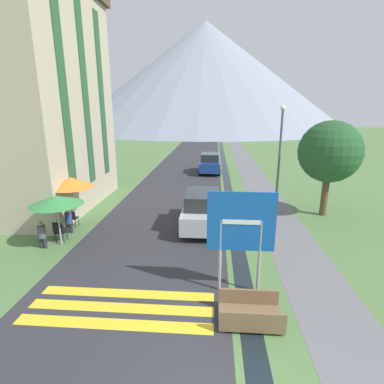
{
  "coord_description": "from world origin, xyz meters",
  "views": [
    {
      "loc": [
        0.14,
        -4.6,
        5.61
      ],
      "look_at": [
        -0.95,
        10.0,
        1.57
      ],
      "focal_mm": 28.0,
      "sensor_mm": 36.0,
      "label": 1
    }
  ],
  "objects_px": {
    "parked_car_far": "(210,163)",
    "tree_by_path": "(330,152)",
    "hotel_building": "(41,86)",
    "cafe_chair_near_left": "(60,231)",
    "parked_car_near": "(202,209)",
    "streetlamp": "(280,152)",
    "cafe_umbrella_middle_orange": "(71,182)",
    "footbridge": "(250,314)",
    "person_seated_near": "(42,233)",
    "cafe_chair_middle": "(72,217)",
    "cafe_umbrella_front_green": "(56,200)",
    "person_seated_far": "(68,219)",
    "cafe_chair_near_right": "(59,229)",
    "road_sign": "(241,229)"
  },
  "relations": [
    {
      "from": "parked_car_near",
      "to": "cafe_chair_near_left",
      "type": "relative_size",
      "value": 4.97
    },
    {
      "from": "footbridge",
      "to": "cafe_chair_middle",
      "type": "relative_size",
      "value": 2.0
    },
    {
      "from": "cafe_umbrella_front_green",
      "to": "cafe_chair_near_right",
      "type": "bearing_deg",
      "value": 124.82
    },
    {
      "from": "cafe_umbrella_middle_orange",
      "to": "person_seated_near",
      "type": "height_order",
      "value": "cafe_umbrella_middle_orange"
    },
    {
      "from": "person_seated_far",
      "to": "streetlamp",
      "type": "height_order",
      "value": "streetlamp"
    },
    {
      "from": "hotel_building",
      "to": "tree_by_path",
      "type": "distance_m",
      "value": 15.93
    },
    {
      "from": "footbridge",
      "to": "cafe_chair_middle",
      "type": "distance_m",
      "value": 10.09
    },
    {
      "from": "parked_car_near",
      "to": "person_seated_near",
      "type": "height_order",
      "value": "parked_car_near"
    },
    {
      "from": "streetlamp",
      "to": "tree_by_path",
      "type": "relative_size",
      "value": 1.14
    },
    {
      "from": "parked_car_near",
      "to": "cafe_umbrella_middle_orange",
      "type": "relative_size",
      "value": 1.69
    },
    {
      "from": "parked_car_far",
      "to": "tree_by_path",
      "type": "distance_m",
      "value": 12.9
    },
    {
      "from": "hotel_building",
      "to": "cafe_umbrella_front_green",
      "type": "bearing_deg",
      "value": -59.73
    },
    {
      "from": "cafe_umbrella_front_green",
      "to": "person_seated_far",
      "type": "xyz_separation_m",
      "value": [
        -0.25,
        1.29,
        -1.32
      ]
    },
    {
      "from": "cafe_chair_middle",
      "to": "cafe_chair_near_left",
      "type": "bearing_deg",
      "value": -95.81
    },
    {
      "from": "cafe_umbrella_middle_orange",
      "to": "streetlamp",
      "type": "distance_m",
      "value": 10.81
    },
    {
      "from": "cafe_chair_near_left",
      "to": "hotel_building",
      "type": "bearing_deg",
      "value": 108.29
    },
    {
      "from": "parked_car_far",
      "to": "streetlamp",
      "type": "height_order",
      "value": "streetlamp"
    },
    {
      "from": "hotel_building",
      "to": "cafe_chair_near_left",
      "type": "height_order",
      "value": "hotel_building"
    },
    {
      "from": "parked_car_near",
      "to": "cafe_umbrella_front_green",
      "type": "bearing_deg",
      "value": -157.48
    },
    {
      "from": "person_seated_near",
      "to": "cafe_chair_middle",
      "type": "bearing_deg",
      "value": 84.93
    },
    {
      "from": "cafe_umbrella_middle_orange",
      "to": "person_seated_near",
      "type": "relative_size",
      "value": 2.09
    },
    {
      "from": "person_seated_far",
      "to": "cafe_chair_middle",
      "type": "bearing_deg",
      "value": 101.23
    },
    {
      "from": "hotel_building",
      "to": "cafe_chair_near_left",
      "type": "relative_size",
      "value": 15.04
    },
    {
      "from": "cafe_chair_near_right",
      "to": "tree_by_path",
      "type": "distance_m",
      "value": 13.84
    },
    {
      "from": "parked_car_far",
      "to": "person_seated_near",
      "type": "bearing_deg",
      "value": -112.71
    },
    {
      "from": "cafe_chair_near_left",
      "to": "cafe_umbrella_front_green",
      "type": "xyz_separation_m",
      "value": [
        0.11,
        -0.22,
        1.47
      ]
    },
    {
      "from": "parked_car_near",
      "to": "streetlamp",
      "type": "xyz_separation_m",
      "value": [
        4.06,
        2.56,
        2.49
      ]
    },
    {
      "from": "cafe_umbrella_middle_orange",
      "to": "tree_by_path",
      "type": "relative_size",
      "value": 0.49
    },
    {
      "from": "person_seated_far",
      "to": "tree_by_path",
      "type": "xyz_separation_m",
      "value": [
        12.77,
        3.43,
        2.81
      ]
    },
    {
      "from": "road_sign",
      "to": "cafe_chair_near_right",
      "type": "distance_m",
      "value": 8.51
    },
    {
      "from": "cafe_chair_near_left",
      "to": "footbridge",
      "type": "bearing_deg",
      "value": -42.62
    },
    {
      "from": "cafe_umbrella_middle_orange",
      "to": "tree_by_path",
      "type": "height_order",
      "value": "tree_by_path"
    },
    {
      "from": "cafe_umbrella_middle_orange",
      "to": "hotel_building",
      "type": "bearing_deg",
      "value": 130.86
    },
    {
      "from": "footbridge",
      "to": "person_seated_near",
      "type": "bearing_deg",
      "value": 154.21
    },
    {
      "from": "cafe_umbrella_front_green",
      "to": "cafe_chair_middle",
      "type": "bearing_deg",
      "value": 101.16
    },
    {
      "from": "footbridge",
      "to": "cafe_umbrella_front_green",
      "type": "relative_size",
      "value": 0.78
    },
    {
      "from": "footbridge",
      "to": "parked_car_near",
      "type": "height_order",
      "value": "parked_car_near"
    },
    {
      "from": "parked_car_far",
      "to": "cafe_chair_near_right",
      "type": "xyz_separation_m",
      "value": [
        -6.42,
        -15.15,
        -0.4
      ]
    },
    {
      "from": "road_sign",
      "to": "cafe_umbrella_front_green",
      "type": "distance_m",
      "value": 7.89
    },
    {
      "from": "cafe_chair_near_left",
      "to": "streetlamp",
      "type": "bearing_deg",
      "value": 13.35
    },
    {
      "from": "cafe_chair_middle",
      "to": "cafe_umbrella_front_green",
      "type": "bearing_deg",
      "value": -93.52
    },
    {
      "from": "cafe_chair_near_right",
      "to": "streetlamp",
      "type": "height_order",
      "value": "streetlamp"
    },
    {
      "from": "cafe_umbrella_front_green",
      "to": "streetlamp",
      "type": "bearing_deg",
      "value": 26.68
    },
    {
      "from": "cafe_chair_near_left",
      "to": "cafe_chair_near_right",
      "type": "relative_size",
      "value": 1.0
    },
    {
      "from": "parked_car_near",
      "to": "streetlamp",
      "type": "height_order",
      "value": "streetlamp"
    },
    {
      "from": "road_sign",
      "to": "cafe_umbrella_middle_orange",
      "type": "xyz_separation_m",
      "value": [
        -7.67,
        4.95,
        0.12
      ]
    },
    {
      "from": "person_seated_near",
      "to": "person_seated_far",
      "type": "bearing_deg",
      "value": 78.67
    },
    {
      "from": "cafe_umbrella_middle_orange",
      "to": "cafe_chair_middle",
      "type": "bearing_deg",
      "value": -110.2
    },
    {
      "from": "parked_car_far",
      "to": "tree_by_path",
      "type": "height_order",
      "value": "tree_by_path"
    },
    {
      "from": "cafe_chair_middle",
      "to": "person_seated_near",
      "type": "xyz_separation_m",
      "value": [
        -0.2,
        -2.31,
        0.15
      ]
    }
  ]
}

